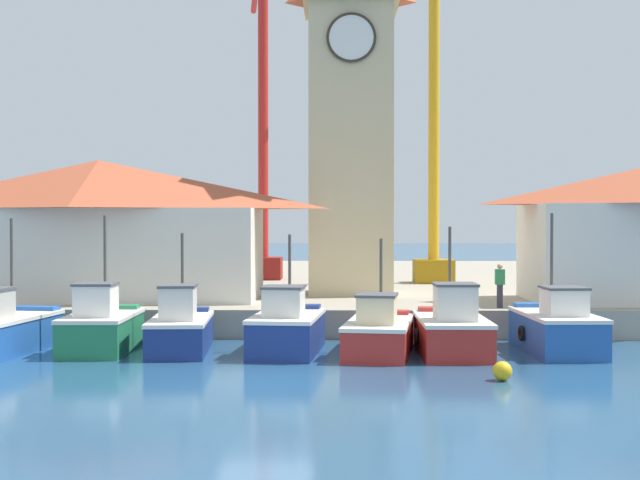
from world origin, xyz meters
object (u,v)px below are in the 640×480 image
(port_crane_near, at_px, (263,133))
(mooring_buoy, at_px, (502,371))
(fishing_boat_far_left, at_px, (1,331))
(fishing_boat_right_inner, at_px, (557,328))
(clock_tower, at_px, (351,112))
(warehouse_left, at_px, (99,228))
(fishing_boat_mid_left, at_px, (287,329))
(port_crane_far, at_px, (431,126))
(fishing_boat_center, at_px, (379,333))
(dock_worker_near_tower, at_px, (500,285))
(fishing_boat_mid_right, at_px, (452,330))
(fishing_boat_left_outer, at_px, (101,328))
(fishing_boat_left_inner, at_px, (180,329))

(port_crane_near, relative_size, mooring_buoy, 37.89)
(fishing_boat_far_left, xyz_separation_m, mooring_buoy, (14.96, -4.40, -0.49))
(fishing_boat_right_inner, xyz_separation_m, clock_tower, (-6.46, 10.24, 8.18))
(fishing_boat_right_inner, relative_size, warehouse_left, 0.35)
(fishing_boat_mid_left, height_order, port_crane_near, port_crane_near)
(fishing_boat_far_left, bearing_deg, mooring_buoy, -16.38)
(warehouse_left, height_order, port_crane_far, port_crane_far)
(fishing_boat_far_left, bearing_deg, port_crane_far, 49.94)
(warehouse_left, bearing_deg, fishing_boat_center, -36.23)
(fishing_boat_right_inner, distance_m, dock_worker_near_tower, 4.23)
(fishing_boat_center, xyz_separation_m, fishing_boat_mid_right, (2.31, 0.08, 0.09))
(fishing_boat_right_inner, height_order, port_crane_near, port_crane_near)
(warehouse_left, xyz_separation_m, dock_worker_near_tower, (15.67, -3.63, -2.05))
(mooring_buoy, bearing_deg, fishing_boat_center, 123.22)
(fishing_boat_far_left, distance_m, warehouse_left, 8.96)
(mooring_buoy, bearing_deg, warehouse_left, 137.90)
(fishing_boat_mid_right, distance_m, clock_tower, 13.82)
(fishing_boat_center, height_order, port_crane_near, port_crane_near)
(dock_worker_near_tower, bearing_deg, warehouse_left, 166.94)
(fishing_boat_mid_left, relative_size, clock_tower, 0.27)
(fishing_boat_mid_left, height_order, mooring_buoy, fishing_boat_mid_left)
(fishing_boat_mid_right, bearing_deg, dock_worker_near_tower, 62.35)
(mooring_buoy, bearing_deg, dock_worker_near_tower, 80.14)
(fishing_boat_left_outer, height_order, dock_worker_near_tower, fishing_boat_left_outer)
(mooring_buoy, bearing_deg, port_crane_far, 88.81)
(fishing_boat_left_outer, relative_size, fishing_boat_mid_right, 0.95)
(fishing_boat_mid_left, bearing_deg, fishing_boat_left_inner, 176.46)
(fishing_boat_left_outer, distance_m, port_crane_far, 23.20)
(warehouse_left, xyz_separation_m, port_crane_near, (5.64, 12.71, 5.11))
(fishing_boat_far_left, distance_m, fishing_boat_left_inner, 5.61)
(fishing_boat_mid_left, distance_m, mooring_buoy, 7.67)
(fishing_boat_mid_right, xyz_separation_m, fishing_boat_right_inner, (3.41, 0.47, 0.01))
(fishing_boat_mid_left, bearing_deg, port_crane_far, 70.32)
(fishing_boat_far_left, bearing_deg, fishing_boat_right_inner, 2.51)
(fishing_boat_left_inner, height_order, warehouse_left, warehouse_left)
(fishing_boat_far_left, bearing_deg, clock_tower, 44.53)
(mooring_buoy, bearing_deg, port_crane_near, 108.36)
(fishing_boat_far_left, height_order, fishing_boat_right_inner, fishing_boat_right_inner)
(port_crane_near, bearing_deg, fishing_boat_center, -75.41)
(fishing_boat_left_inner, height_order, dock_worker_near_tower, fishing_boat_left_inner)
(clock_tower, height_order, port_crane_far, port_crane_far)
(fishing_boat_center, height_order, warehouse_left, warehouse_left)
(mooring_buoy, bearing_deg, fishing_boat_far_left, 163.62)
(warehouse_left, relative_size, mooring_buoy, 25.86)
(fishing_boat_right_inner, bearing_deg, fishing_boat_mid_right, -172.16)
(fishing_boat_right_inner, bearing_deg, fishing_boat_far_left, -177.49)
(port_crane_far, relative_size, mooring_buoy, 41.74)
(fishing_boat_left_inner, xyz_separation_m, warehouse_left, (-4.70, 7.70, 3.20))
(fishing_boat_mid_right, distance_m, warehouse_left, 15.91)
(port_crane_far, height_order, mooring_buoy, port_crane_far)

